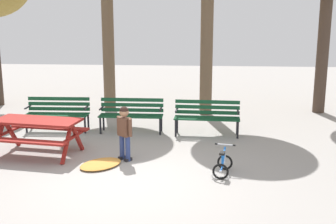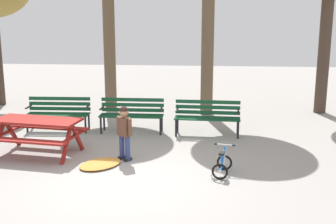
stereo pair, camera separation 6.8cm
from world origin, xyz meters
name	(u,v)px [view 2 (the right image)]	position (x,y,z in m)	size (l,w,h in m)	color
ground	(123,179)	(0.00, 0.00, 0.00)	(36.00, 36.00, 0.00)	gray
picnic_table	(37,127)	(-2.08, 1.28, 0.59)	(1.97, 1.58, 0.79)	maroon
park_bench_far_left	(59,111)	(-2.30, 3.24, 0.51)	(1.61, 0.51, 0.85)	#144728
park_bench_left	(132,112)	(-0.39, 3.25, 0.51)	(1.60, 0.47, 0.85)	#144728
park_bench_right	(207,115)	(1.51, 3.14, 0.51)	(1.62, 0.52, 0.85)	#144728
child_standing	(124,129)	(-0.17, 1.06, 0.67)	(0.35, 0.30, 1.13)	navy
kids_bicycle	(222,165)	(1.79, 0.39, 0.20)	(0.45, 0.61, 0.54)	black
leaf_pile	(100,164)	(-0.59, 0.68, 0.04)	(0.91, 0.64, 0.07)	#C68438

